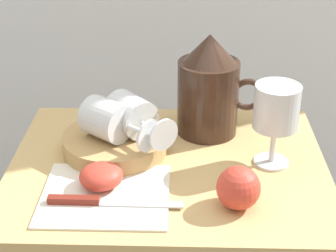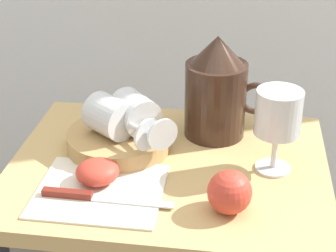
{
  "view_description": "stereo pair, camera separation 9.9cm",
  "coord_description": "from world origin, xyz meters",
  "px_view_note": "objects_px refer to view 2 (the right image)",
  "views": [
    {
      "loc": [
        0.03,
        -0.87,
        1.24
      ],
      "look_at": [
        0.0,
        0.0,
        0.77
      ],
      "focal_mm": 59.71,
      "sensor_mm": 36.0,
      "label": 1
    },
    {
      "loc": [
        0.12,
        -0.87,
        1.24
      ],
      "look_at": [
        0.0,
        0.0,
        0.77
      ],
      "focal_mm": 59.71,
      "sensor_mm": 36.0,
      "label": 2
    }
  ],
  "objects_px": {
    "basket_tray": "(119,140)",
    "pitcher": "(216,96)",
    "apple_half_left": "(97,172)",
    "table": "(168,196)",
    "wine_glass_tipped_far": "(136,114)",
    "knife": "(88,196)",
    "wine_glass_upright": "(278,117)",
    "wine_glass_tipped_near": "(112,117)",
    "apple_whole": "(230,192)",
    "apple_half_right": "(98,172)"
  },
  "relations": [
    {
      "from": "basket_tray",
      "to": "pitcher",
      "type": "xyz_separation_m",
      "value": [
        0.18,
        0.09,
        0.07
      ]
    },
    {
      "from": "basket_tray",
      "to": "apple_half_left",
      "type": "bearing_deg",
      "value": -94.85
    },
    {
      "from": "table",
      "to": "wine_glass_tipped_far",
      "type": "distance_m",
      "value": 0.17
    },
    {
      "from": "table",
      "to": "knife",
      "type": "xyz_separation_m",
      "value": [
        -0.12,
        -0.13,
        0.08
      ]
    },
    {
      "from": "wine_glass_upright",
      "to": "wine_glass_tipped_near",
      "type": "bearing_deg",
      "value": 175.62
    },
    {
      "from": "apple_whole",
      "to": "knife",
      "type": "height_order",
      "value": "apple_whole"
    },
    {
      "from": "basket_tray",
      "to": "wine_glass_tipped_far",
      "type": "relative_size",
      "value": 1.29
    },
    {
      "from": "apple_whole",
      "to": "pitcher",
      "type": "bearing_deg",
      "value": 98.89
    },
    {
      "from": "basket_tray",
      "to": "pitcher",
      "type": "bearing_deg",
      "value": 25.73
    },
    {
      "from": "wine_glass_tipped_far",
      "to": "apple_whole",
      "type": "bearing_deg",
      "value": -44.16
    },
    {
      "from": "apple_half_left",
      "to": "apple_whole",
      "type": "relative_size",
      "value": 1.0
    },
    {
      "from": "wine_glass_tipped_near",
      "to": "wine_glass_tipped_far",
      "type": "distance_m",
      "value": 0.05
    },
    {
      "from": "pitcher",
      "to": "apple_half_left",
      "type": "relative_size",
      "value": 2.85
    },
    {
      "from": "wine_glass_tipped_near",
      "to": "apple_half_left",
      "type": "bearing_deg",
      "value": -91.38
    },
    {
      "from": "wine_glass_tipped_far",
      "to": "pitcher",
      "type": "bearing_deg",
      "value": 28.06
    },
    {
      "from": "wine_glass_tipped_far",
      "to": "table",
      "type": "bearing_deg",
      "value": -38.23
    },
    {
      "from": "pitcher",
      "to": "wine_glass_upright",
      "type": "height_order",
      "value": "pitcher"
    },
    {
      "from": "apple_half_left",
      "to": "knife",
      "type": "xyz_separation_m",
      "value": [
        -0.0,
        -0.05,
        -0.02
      ]
    },
    {
      "from": "apple_half_left",
      "to": "apple_half_right",
      "type": "relative_size",
      "value": 1.0
    },
    {
      "from": "wine_glass_tipped_near",
      "to": "apple_whole",
      "type": "relative_size",
      "value": 2.14
    },
    {
      "from": "wine_glass_upright",
      "to": "wine_glass_tipped_far",
      "type": "xyz_separation_m",
      "value": [
        -0.26,
        0.04,
        -0.03
      ]
    },
    {
      "from": "table",
      "to": "basket_tray",
      "type": "relative_size",
      "value": 3.5
    },
    {
      "from": "table",
      "to": "wine_glass_upright",
      "type": "xyz_separation_m",
      "value": [
        0.19,
        0.01,
        0.18
      ]
    },
    {
      "from": "apple_half_right",
      "to": "apple_whole",
      "type": "distance_m",
      "value": 0.23
    },
    {
      "from": "wine_glass_tipped_near",
      "to": "knife",
      "type": "bearing_deg",
      "value": -91.93
    },
    {
      "from": "pitcher",
      "to": "wine_glass_tipped_near",
      "type": "xyz_separation_m",
      "value": [
        -0.19,
        -0.1,
        -0.01
      ]
    },
    {
      "from": "basket_tray",
      "to": "apple_half_left",
      "type": "height_order",
      "value": "apple_half_left"
    },
    {
      "from": "wine_glass_tipped_far",
      "to": "wine_glass_upright",
      "type": "bearing_deg",
      "value": -9.53
    },
    {
      "from": "wine_glass_tipped_near",
      "to": "apple_half_right",
      "type": "height_order",
      "value": "wine_glass_tipped_near"
    },
    {
      "from": "knife",
      "to": "apple_whole",
      "type": "bearing_deg",
      "value": 1.19
    },
    {
      "from": "pitcher",
      "to": "apple_half_left",
      "type": "bearing_deg",
      "value": -131.74
    },
    {
      "from": "basket_tray",
      "to": "wine_glass_tipped_far",
      "type": "xyz_separation_m",
      "value": [
        0.03,
        0.01,
        0.06
      ]
    },
    {
      "from": "apple_half_right",
      "to": "apple_whole",
      "type": "relative_size",
      "value": 1.0
    },
    {
      "from": "basket_tray",
      "to": "wine_glass_upright",
      "type": "distance_m",
      "value": 0.31
    },
    {
      "from": "wine_glass_upright",
      "to": "apple_half_right",
      "type": "xyz_separation_m",
      "value": [
        -0.3,
        -0.09,
        -0.08
      ]
    },
    {
      "from": "apple_half_left",
      "to": "wine_glass_upright",
      "type": "bearing_deg",
      "value": 16.72
    },
    {
      "from": "wine_glass_tipped_far",
      "to": "apple_whole",
      "type": "distance_m",
      "value": 0.26
    },
    {
      "from": "wine_glass_tipped_near",
      "to": "apple_half_right",
      "type": "relative_size",
      "value": 2.14
    },
    {
      "from": "wine_glass_tipped_far",
      "to": "apple_half_left",
      "type": "relative_size",
      "value": 2.12
    },
    {
      "from": "wine_glass_tipped_near",
      "to": "knife",
      "type": "relative_size",
      "value": 0.7
    },
    {
      "from": "apple_half_left",
      "to": "pitcher",
      "type": "bearing_deg",
      "value": 48.26
    },
    {
      "from": "pitcher",
      "to": "wine_glass_tipped_far",
      "type": "relative_size",
      "value": 1.35
    },
    {
      "from": "wine_glass_upright",
      "to": "knife",
      "type": "xyz_separation_m",
      "value": [
        -0.31,
        -0.14,
        -0.1
      ]
    },
    {
      "from": "wine_glass_tipped_far",
      "to": "apple_half_right",
      "type": "bearing_deg",
      "value": -107.27
    },
    {
      "from": "apple_half_left",
      "to": "apple_half_right",
      "type": "bearing_deg",
      "value": 36.73
    },
    {
      "from": "pitcher",
      "to": "wine_glass_tipped_far",
      "type": "xyz_separation_m",
      "value": [
        -0.15,
        -0.08,
        -0.01
      ]
    },
    {
      "from": "basket_tray",
      "to": "wine_glass_tipped_near",
      "type": "height_order",
      "value": "wine_glass_tipped_near"
    },
    {
      "from": "wine_glass_tipped_near",
      "to": "apple_half_right",
      "type": "xyz_separation_m",
      "value": [
        -0.0,
        -0.11,
        -0.05
      ]
    },
    {
      "from": "pitcher",
      "to": "wine_glass_upright",
      "type": "bearing_deg",
      "value": -46.75
    },
    {
      "from": "pitcher",
      "to": "table",
      "type": "bearing_deg",
      "value": -120.08
    }
  ]
}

